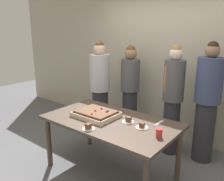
% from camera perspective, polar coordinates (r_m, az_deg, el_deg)
% --- Properties ---
extents(ground_plane, '(12.00, 12.00, 0.00)m').
position_cam_1_polar(ground_plane, '(3.44, -0.39, -19.12)').
color(ground_plane, '#5B5B60').
extents(interior_back_panel, '(8.00, 0.12, 3.00)m').
position_cam_1_polar(interior_back_panel, '(4.24, 13.45, 8.77)').
color(interior_back_panel, '#B2A893').
rests_on(interior_back_panel, ground_plane).
extents(party_table, '(1.74, 0.98, 0.77)m').
position_cam_1_polar(party_table, '(3.11, -0.41, -8.63)').
color(party_table, '#47382D').
rests_on(party_table, ground_plane).
extents(sheet_cake, '(0.56, 0.45, 0.11)m').
position_cam_1_polar(sheet_cake, '(3.18, -3.90, -5.66)').
color(sheet_cake, beige).
rests_on(sheet_cake, party_table).
extents(plated_slice_near_left, '(0.15, 0.15, 0.08)m').
position_cam_1_polar(plated_slice_near_left, '(2.99, 3.96, -7.33)').
color(plated_slice_near_left, white).
rests_on(plated_slice_near_left, party_table).
extents(plated_slice_near_right, '(0.15, 0.15, 0.07)m').
position_cam_1_polar(plated_slice_near_right, '(2.85, 7.28, -8.69)').
color(plated_slice_near_right, white).
rests_on(plated_slice_near_right, party_table).
extents(plated_slice_far_left, '(0.15, 0.15, 0.08)m').
position_cam_1_polar(plated_slice_far_left, '(2.81, -5.79, -8.93)').
color(plated_slice_far_left, white).
rests_on(plated_slice_far_left, party_table).
extents(drink_cup_nearest, '(0.07, 0.07, 0.10)m').
position_cam_1_polar(drink_cup_nearest, '(2.65, 11.39, -10.11)').
color(drink_cup_nearest, red).
rests_on(drink_cup_nearest, party_table).
extents(cake_server_utensil, '(0.03, 0.20, 0.01)m').
position_cam_1_polar(cake_server_utensil, '(3.03, 11.42, -7.74)').
color(cake_server_utensil, silver).
rests_on(cake_server_utensil, party_table).
extents(person_serving_front, '(0.33, 0.33, 1.64)m').
position_cam_1_polar(person_serving_front, '(4.19, 4.40, 0.11)').
color(person_serving_front, '#28282D').
rests_on(person_serving_front, ground_plane).
extents(person_green_shirt_behind, '(0.31, 0.31, 1.70)m').
position_cam_1_polar(person_green_shirt_behind, '(3.67, 14.57, -1.90)').
color(person_green_shirt_behind, '#28282D').
rests_on(person_green_shirt_behind, ground_plane).
extents(person_striped_tie_right, '(0.36, 0.36, 1.72)m').
position_cam_1_polar(person_striped_tie_right, '(4.20, -2.93, 0.58)').
color(person_striped_tie_right, '#28282D').
rests_on(person_striped_tie_right, ground_plane).
extents(person_left_edge_reaching, '(0.36, 0.36, 1.76)m').
position_cam_1_polar(person_left_edge_reaching, '(3.60, 22.10, -2.61)').
color(person_left_edge_reaching, '#28282D').
rests_on(person_left_edge_reaching, ground_plane).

